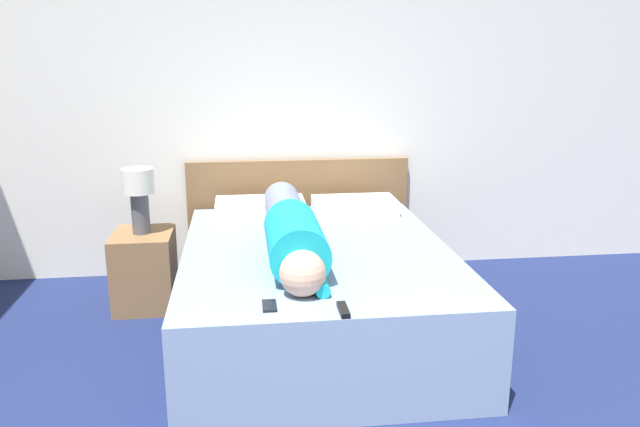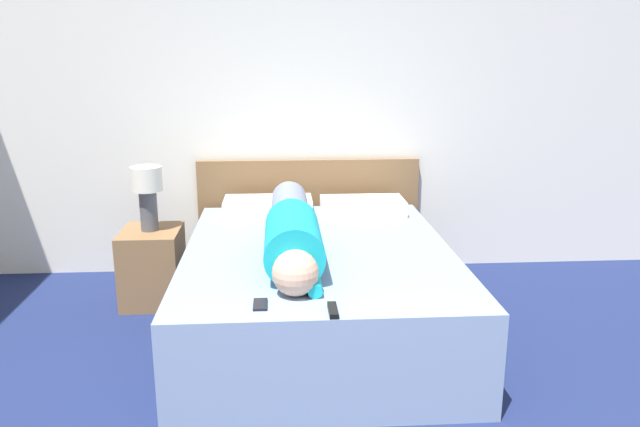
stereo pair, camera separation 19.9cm
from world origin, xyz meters
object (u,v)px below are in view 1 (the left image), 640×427
person_lying (292,231)px  pillow_near_headboard (260,208)px  table_lamp (139,192)px  tv_remote (343,310)px  nightstand (145,269)px  bed (317,290)px  pillow_second (354,206)px  cell_phone (269,306)px

person_lying → pillow_near_headboard: 0.90m
table_lamp → tv_remote: 1.86m
nightstand → tv_remote: tv_remote is taller
bed → pillow_near_headboard: pillow_near_headboard is taller
table_lamp → pillow_second: bearing=9.4°
bed → person_lying: (-0.15, -0.09, 0.40)m
cell_phone → pillow_second: bearing=67.2°
person_lying → bed: bearing=30.7°
table_lamp → tv_remote: (1.09, -1.49, -0.23)m
nightstand → table_lamp: (0.00, -0.00, 0.52)m
bed → pillow_second: size_ratio=3.47×
bed → person_lying: size_ratio=1.27×
bed → person_lying: bearing=-149.3°
cell_phone → tv_remote: bearing=-17.3°
table_lamp → person_lying: (0.93, -0.64, -0.11)m
bed → tv_remote: tv_remote is taller
pillow_second → cell_phone: pillow_second is taller
table_lamp → pillow_near_headboard: table_lamp is taller
nightstand → pillow_near_headboard: (0.78, 0.24, 0.34)m
tv_remote → cell_phone: (-0.32, 0.10, -0.01)m
pillow_near_headboard → table_lamp: bearing=-162.9°
person_lying → tv_remote: (0.16, -0.85, -0.12)m
cell_phone → nightstand: bearing=118.9°
pillow_near_headboard → pillow_second: size_ratio=1.05×
bed → tv_remote: size_ratio=13.61×
pillow_second → pillow_near_headboard: bearing=180.0°
nightstand → cell_phone: bearing=-61.1°
cell_phone → pillow_near_headboard: bearing=89.5°
person_lying → pillow_near_headboard: size_ratio=2.61×
bed → pillow_second: 0.93m
tv_remote → pillow_near_headboard: bearing=100.1°
nightstand → tv_remote: (1.09, -1.49, 0.29)m
bed → pillow_second: pillow_second is taller
person_lying → pillow_near_headboard: bearing=99.7°
table_lamp → nightstand: bearing=90.0°
person_lying → table_lamp: bearing=145.5°
bed → tv_remote: 0.98m
nightstand → pillow_second: pillow_second is taller
pillow_near_headboard → pillow_second: pillow_near_headboard is taller
table_lamp → cell_phone: table_lamp is taller
bed → pillow_second: (0.37, 0.79, 0.32)m
tv_remote → cell_phone: tv_remote is taller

